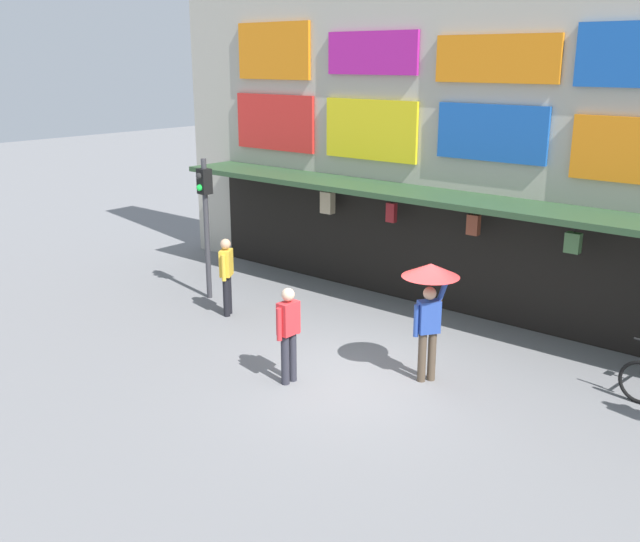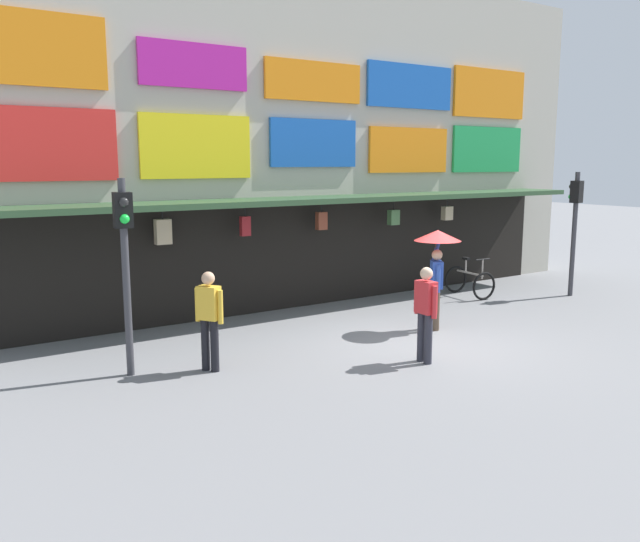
{
  "view_description": "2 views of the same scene",
  "coord_description": "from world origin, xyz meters",
  "px_view_note": "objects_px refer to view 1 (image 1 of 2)",
  "views": [
    {
      "loc": [
        6.72,
        -9.25,
        5.29
      ],
      "look_at": [
        -1.49,
        0.47,
        1.54
      ],
      "focal_mm": 40.48,
      "sensor_mm": 36.0,
      "label": 1
    },
    {
      "loc": [
        -8.48,
        -9.05,
        3.44
      ],
      "look_at": [
        -1.88,
        0.88,
        1.44
      ],
      "focal_mm": 36.43,
      "sensor_mm": 36.0,
      "label": 2
    }
  ],
  "objects_px": {
    "traffic_light_near": "(205,206)",
    "pedestrian_in_black": "(227,272)",
    "pedestrian_in_green": "(288,330)",
    "pedestrian_with_umbrella": "(430,289)"
  },
  "relations": [
    {
      "from": "traffic_light_near",
      "to": "pedestrian_in_black",
      "type": "bearing_deg",
      "value": -23.35
    },
    {
      "from": "pedestrian_in_green",
      "to": "pedestrian_with_umbrella",
      "type": "relative_size",
      "value": 0.81
    },
    {
      "from": "traffic_light_near",
      "to": "pedestrian_in_green",
      "type": "height_order",
      "value": "traffic_light_near"
    },
    {
      "from": "traffic_light_near",
      "to": "pedestrian_in_green",
      "type": "relative_size",
      "value": 1.9
    },
    {
      "from": "traffic_light_near",
      "to": "pedestrian_in_black",
      "type": "xyz_separation_m",
      "value": [
        1.18,
        -0.51,
        -1.19
      ]
    },
    {
      "from": "traffic_light_near",
      "to": "pedestrian_with_umbrella",
      "type": "bearing_deg",
      "value": -5.4
    },
    {
      "from": "pedestrian_with_umbrella",
      "to": "pedestrian_in_black",
      "type": "bearing_deg",
      "value": 179.12
    },
    {
      "from": "traffic_light_near",
      "to": "pedestrian_in_green",
      "type": "distance_m",
      "value": 5.1
    },
    {
      "from": "pedestrian_in_black",
      "to": "pedestrian_with_umbrella",
      "type": "bearing_deg",
      "value": -0.88
    },
    {
      "from": "pedestrian_in_green",
      "to": "pedestrian_in_black",
      "type": "bearing_deg",
      "value": 153.49
    }
  ]
}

